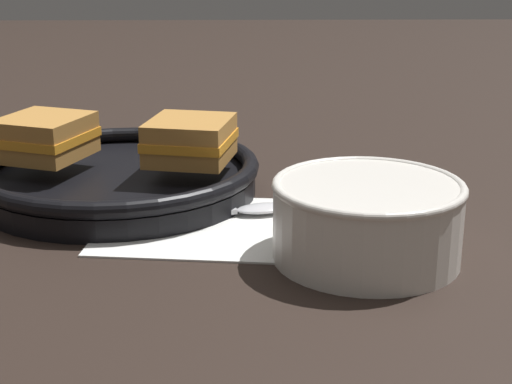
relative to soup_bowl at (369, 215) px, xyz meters
The scene contains 7 objects.
ground_plane 0.15m from the soup_bowl, 138.25° to the left, with size 4.00×4.00×0.00m, color black.
napkin 0.17m from the soup_bowl, 150.39° to the left, with size 0.23×0.20×0.00m.
soup_bowl is the anchor object (origin of this frame).
spoon 0.16m from the soup_bowl, 135.96° to the left, with size 0.18×0.06×0.01m.
skillet 0.31m from the soup_bowl, 142.93° to the left, with size 0.31×0.31×0.04m.
sandwich_near_left 0.25m from the soup_bowl, 133.06° to the left, with size 0.11×0.11×0.05m.
sandwich_near_right 0.38m from the soup_bowl, 149.21° to the left, with size 0.12×0.12×0.05m.
Camera 1 is at (-0.00, -0.75, 0.28)m, focal length 55.00 mm.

